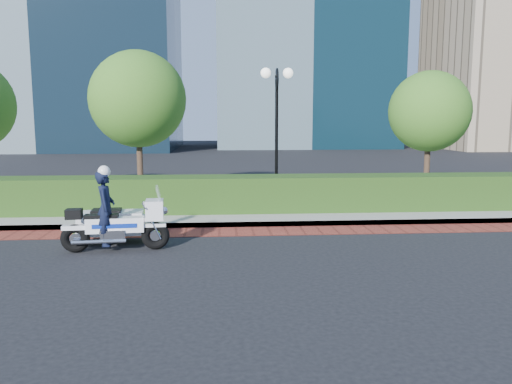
{
  "coord_description": "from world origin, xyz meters",
  "views": [
    {
      "loc": [
        -0.81,
        -10.58,
        2.72
      ],
      "look_at": [
        0.07,
        1.44,
        1.0
      ],
      "focal_mm": 35.0,
      "sensor_mm": 36.0,
      "label": 1
    }
  ],
  "objects": [
    {
      "name": "lamppost",
      "position": [
        1.0,
        5.2,
        2.96
      ],
      "size": [
        1.02,
        0.7,
        4.21
      ],
      "color": "black",
      "rests_on": "sidewalk"
    },
    {
      "name": "tree_b",
      "position": [
        -3.5,
        6.5,
        3.43
      ],
      "size": [
        3.2,
        3.2,
        4.89
      ],
      "color": "#332319",
      "rests_on": "sidewalk"
    },
    {
      "name": "sidewalk",
      "position": [
        0.0,
        6.0,
        0.07
      ],
      "size": [
        60.0,
        8.0,
        0.15
      ],
      "primitive_type": "cube",
      "color": "gray",
      "rests_on": "ground"
    },
    {
      "name": "hedge_main",
      "position": [
        0.0,
        3.6,
        0.65
      ],
      "size": [
        18.0,
        1.2,
        1.0
      ],
      "primitive_type": "cube",
      "color": "#1B3311",
      "rests_on": "sidewalk"
    },
    {
      "name": "brick_strip",
      "position": [
        0.0,
        1.5,
        0.01
      ],
      "size": [
        60.0,
        1.0,
        0.01
      ],
      "primitive_type": "cube",
      "color": "maroon",
      "rests_on": "ground"
    },
    {
      "name": "police_motorcycle",
      "position": [
        -3.12,
        0.16,
        0.62
      ],
      "size": [
        2.25,
        1.59,
        1.81
      ],
      "rotation": [
        0.0,
        0.0,
        0.08
      ],
      "color": "black",
      "rests_on": "ground"
    },
    {
      "name": "tree_c",
      "position": [
        6.5,
        6.5,
        3.05
      ],
      "size": [
        2.8,
        2.8,
        4.3
      ],
      "color": "#332319",
      "rests_on": "sidewalk"
    },
    {
      "name": "ground",
      "position": [
        0.0,
        0.0,
        0.0
      ],
      "size": [
        120.0,
        120.0,
        0.0
      ],
      "primitive_type": "plane",
      "color": "black",
      "rests_on": "ground"
    }
  ]
}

